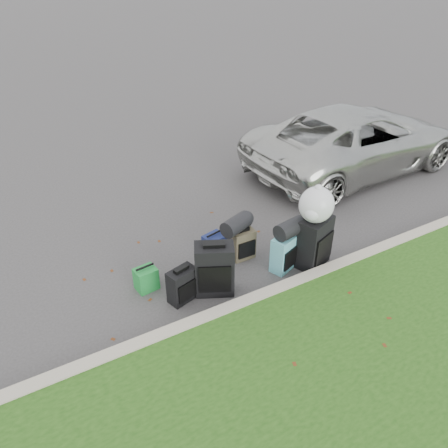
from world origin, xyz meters
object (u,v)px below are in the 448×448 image
tote_green (146,279)px  tote_navy (214,245)px  suitcase_teal (284,253)px  suitcase_large_black_right (314,242)px  suitcase_small_black (182,285)px  suitcase_olive (243,244)px  suitcase_large_black_left (214,269)px  suv (356,139)px

tote_green → tote_navy: bearing=5.0°
suitcase_teal → suitcase_large_black_right: size_ratio=0.70×
suitcase_large_black_right → tote_green: (-2.35, 0.69, -0.22)m
suitcase_small_black → suitcase_olive: suitcase_small_black is taller
suitcase_large_black_left → tote_navy: (0.42, 0.76, -0.20)m
tote_navy → suitcase_teal: bearing=-63.0°
suitcase_olive → suitcase_large_black_right: suitcase_large_black_right is taller
suv → suitcase_teal: 4.01m
suitcase_olive → suv: bearing=23.2°
suv → suitcase_small_black: size_ratio=10.08×
suv → suitcase_teal: suv is taller
suitcase_large_black_right → suitcase_olive: bearing=121.7°
suitcase_large_black_right → suitcase_small_black: bearing=154.0°
suitcase_large_black_left → suitcase_small_black: bearing=-161.6°
suitcase_small_black → suitcase_olive: size_ratio=1.01×
suv → suitcase_large_black_right: size_ratio=6.24×
suv → suitcase_teal: bearing=119.5°
suv → suitcase_large_black_right: (-2.94, -2.24, -0.29)m
tote_navy → suitcase_large_black_left: bearing=-131.9°
suv → tote_navy: suv is taller
suitcase_large_black_right → tote_green: 2.46m
suv → tote_green: suv is taller
suitcase_small_black → suitcase_teal: size_ratio=0.88×
suitcase_large_black_left → suitcase_olive: 0.90m
suitcase_large_black_left → tote_green: size_ratio=2.27×
suv → suitcase_olive: suv is taller
tote_green → tote_navy: (1.21, 0.25, 0.01)m
suitcase_small_black → suitcase_large_black_right: (2.02, -0.24, 0.15)m
suitcase_teal → tote_green: bearing=143.8°
suv → tote_green: 5.54m
suitcase_small_black → tote_navy: (0.87, 0.70, -0.07)m
suv → suitcase_small_black: (-4.95, -2.00, -0.43)m
suitcase_large_black_left → tote_navy: size_ratio=2.19×
tote_green → suitcase_large_black_right: bearing=-23.0°
suitcase_large_black_left → suitcase_teal: 1.12m
tote_navy → tote_green: bearing=178.4°
suitcase_olive → tote_navy: suitcase_olive is taller
suitcase_large_black_left → tote_green: bearing=173.1°
suitcase_small_black → suitcase_olive: 1.27m
suitcase_olive → suitcase_teal: 0.65m
tote_green → tote_navy: 1.23m
suitcase_large_black_left → suitcase_large_black_right: bearing=19.9°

